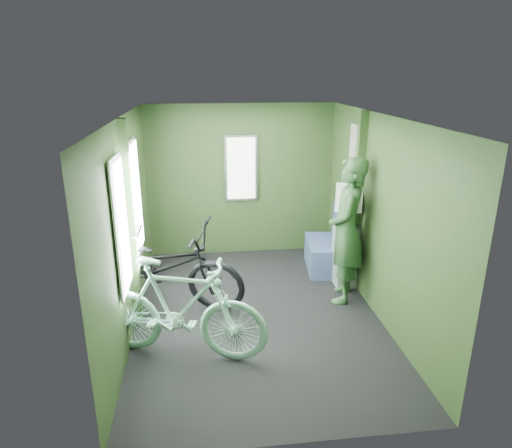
{
  "coord_description": "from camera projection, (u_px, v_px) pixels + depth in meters",
  "views": [
    {
      "loc": [
        -0.58,
        -4.75,
        2.76
      ],
      "look_at": [
        0.0,
        0.1,
        1.1
      ],
      "focal_mm": 32.0,
      "sensor_mm": 36.0,
      "label": 1
    }
  ],
  "objects": [
    {
      "name": "room",
      "position": [
        253.0,
        197.0,
        4.99
      ],
      "size": [
        4.0,
        4.02,
        2.31
      ],
      "color": "black",
      "rests_on": "ground"
    },
    {
      "name": "bicycle_black",
      "position": [
        163.0,
        306.0,
        5.6
      ],
      "size": [
        2.24,
        1.53,
        1.19
      ],
      "primitive_type": "imported",
      "rotation": [
        0.0,
        -0.17,
        1.23
      ],
      "color": "black",
      "rests_on": "ground"
    },
    {
      "name": "bicycle_mint",
      "position": [
        182.0,
        355.0,
        4.64
      ],
      "size": [
        1.86,
        1.05,
        1.09
      ],
      "primitive_type": "imported",
      "rotation": [
        0.0,
        -0.05,
        1.27
      ],
      "color": "#A1E9D3",
      "rests_on": "ground"
    },
    {
      "name": "passenger",
      "position": [
        347.0,
        231.0,
        5.52
      ],
      "size": [
        0.62,
        0.79,
        1.81
      ],
      "rotation": [
        0.0,
        0.0,
        -1.9
      ],
      "color": "#2C512C",
      "rests_on": "ground"
    },
    {
      "name": "waste_box",
      "position": [
        345.0,
        253.0,
        6.06
      ],
      "size": [
        0.26,
        0.36,
        0.88
      ],
      "primitive_type": "cube",
      "color": "gray",
      "rests_on": "ground"
    },
    {
      "name": "bench_seat",
      "position": [
        326.0,
        252.0,
        6.58
      ],
      "size": [
        0.56,
        0.88,
        0.89
      ],
      "rotation": [
        0.0,
        0.0,
        -0.11
      ],
      "color": "navy",
      "rests_on": "ground"
    }
  ]
}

